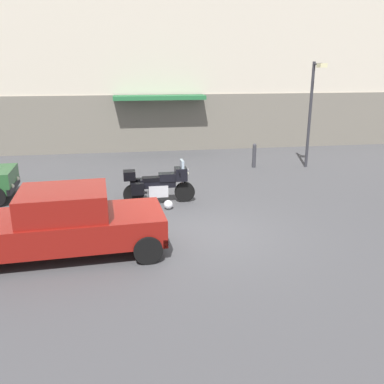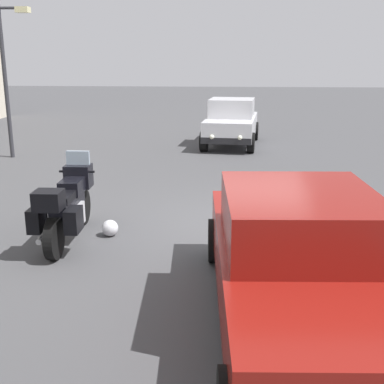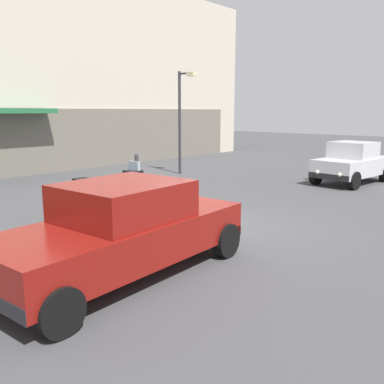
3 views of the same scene
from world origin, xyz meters
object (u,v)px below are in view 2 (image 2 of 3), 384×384
(car_sedan_far, at_px, (298,260))
(streetlamp_curbside, at_px, (9,66))
(motorcycle, at_px, (67,205))
(car_compact_side, at_px, (231,123))
(helmet, at_px, (110,228))

(car_sedan_far, height_order, streetlamp_curbside, streetlamp_curbside)
(motorcycle, distance_m, streetlamp_curbside, 7.90)
(car_sedan_far, bearing_deg, car_compact_side, -0.08)
(motorcycle, relative_size, car_compact_side, 0.63)
(helmet, bearing_deg, motorcycle, 112.62)
(helmet, height_order, streetlamp_curbside, streetlamp_curbside)
(helmet, bearing_deg, car_sedan_far, -133.86)
(helmet, relative_size, streetlamp_curbside, 0.06)
(motorcycle, height_order, car_compact_side, car_compact_side)
(car_sedan_far, distance_m, car_compact_side, 11.58)
(motorcycle, relative_size, helmet, 8.08)
(motorcycle, xyz_separation_m, car_sedan_far, (-2.39, -3.38, 0.16))
(helmet, distance_m, car_compact_side, 9.17)
(car_sedan_far, bearing_deg, motorcycle, 51.27)
(motorcycle, bearing_deg, helmet, -68.73)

